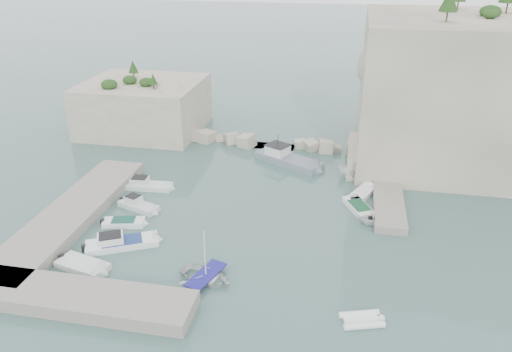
% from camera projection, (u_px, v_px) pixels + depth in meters
% --- Properties ---
extents(ground, '(400.00, 400.00, 0.00)m').
position_uv_depth(ground, '(244.00, 232.00, 46.66)').
color(ground, '#456762').
rests_on(ground, ground).
extents(cliff_east, '(26.00, 22.00, 17.00)m').
position_uv_depth(cliff_east, '(472.00, 91.00, 59.49)').
color(cliff_east, beige).
rests_on(cliff_east, ground).
extents(cliff_terrace, '(8.00, 10.00, 2.50)m').
position_uv_depth(cliff_terrace, '(381.00, 157.00, 59.86)').
color(cliff_terrace, beige).
rests_on(cliff_terrace, ground).
extents(outcrop_west, '(16.00, 14.00, 7.00)m').
position_uv_depth(outcrop_west, '(144.00, 106.00, 70.92)').
color(outcrop_west, beige).
rests_on(outcrop_west, ground).
extents(quay_west, '(5.00, 24.00, 1.10)m').
position_uv_depth(quay_west, '(71.00, 214.00, 48.52)').
color(quay_west, '#9E9689').
rests_on(quay_west, ground).
extents(quay_south, '(18.00, 4.00, 1.10)m').
position_uv_depth(quay_south, '(76.00, 298.00, 37.06)').
color(quay_south, '#9E9689').
rests_on(quay_south, ground).
extents(ledge_east, '(3.00, 16.00, 0.80)m').
position_uv_depth(ledge_east, '(388.00, 193.00, 53.01)').
color(ledge_east, '#9E9689').
rests_on(ledge_east, ground).
extents(breakwater, '(28.00, 3.00, 1.40)m').
position_uv_depth(breakwater, '(272.00, 141.00, 66.10)').
color(breakwater, beige).
rests_on(breakwater, ground).
extents(motorboat_a, '(6.09, 2.17, 1.40)m').
position_uv_depth(motorboat_a, '(148.00, 188.00, 54.93)').
color(motorboat_a, silver).
rests_on(motorboat_a, ground).
extents(motorboat_b, '(5.12, 3.20, 1.40)m').
position_uv_depth(motorboat_b, '(139.00, 209.00, 50.71)').
color(motorboat_b, silver).
rests_on(motorboat_b, ground).
extents(motorboat_c, '(4.50, 2.45, 0.70)m').
position_uv_depth(motorboat_c, '(124.00, 225.00, 47.74)').
color(motorboat_c, white).
rests_on(motorboat_c, ground).
extents(motorboat_d, '(7.10, 4.97, 1.40)m').
position_uv_depth(motorboat_d, '(123.00, 246.00, 44.43)').
color(motorboat_d, white).
rests_on(motorboat_d, ground).
extents(motorboat_e, '(5.23, 3.16, 0.70)m').
position_uv_depth(motorboat_e, '(83.00, 268.00, 41.39)').
color(motorboat_e, silver).
rests_on(motorboat_e, ground).
extents(rowboat, '(5.25, 4.41, 0.93)m').
position_uv_depth(rowboat, '(206.00, 280.00, 39.96)').
color(rowboat, silver).
rests_on(rowboat, ground).
extents(inflatable_dinghy, '(3.56, 2.48, 0.44)m').
position_uv_depth(inflatable_dinghy, '(361.00, 322.00, 35.51)').
color(inflatable_dinghy, white).
rests_on(inflatable_dinghy, ground).
extents(tender_east_a, '(3.49, 3.15, 1.63)m').
position_uv_depth(tender_east_a, '(372.00, 224.00, 47.90)').
color(tender_east_a, white).
rests_on(tender_east_a, ground).
extents(tender_east_b, '(3.79, 5.28, 0.70)m').
position_uv_depth(tender_east_b, '(359.00, 210.00, 50.41)').
color(tender_east_b, white).
rests_on(tender_east_b, ground).
extents(tender_east_c, '(3.54, 5.18, 0.70)m').
position_uv_depth(tender_east_c, '(363.00, 195.00, 53.39)').
color(tender_east_c, white).
rests_on(tender_east_c, ground).
extents(tender_east_d, '(4.93, 2.26, 1.85)m').
position_uv_depth(tender_east_d, '(358.00, 179.00, 57.04)').
color(tender_east_d, white).
rests_on(tender_east_d, ground).
extents(work_boat, '(9.66, 6.97, 2.20)m').
position_uv_depth(work_boat, '(289.00, 164.00, 61.08)').
color(work_boat, slate).
rests_on(work_boat, ground).
extents(rowboat_mast, '(0.10, 0.10, 4.20)m').
position_uv_depth(rowboat_mast, '(205.00, 253.00, 38.88)').
color(rowboat_mast, white).
rests_on(rowboat_mast, rowboat).
extents(vegetation, '(53.48, 13.88, 13.40)m').
position_uv_depth(vegetation, '(438.00, 6.00, 57.66)').
color(vegetation, '#1E4219').
rests_on(vegetation, ground).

